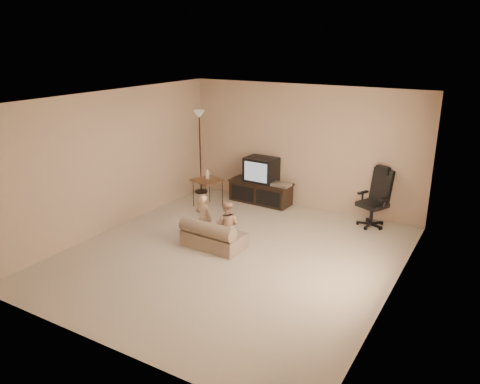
# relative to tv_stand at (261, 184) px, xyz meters

# --- Properties ---
(floor) EXTENTS (5.50, 5.50, 0.00)m
(floor) POSITION_rel_tv_stand_xyz_m (0.80, -2.49, -0.41)
(floor) COLOR #BFB098
(floor) RESTS_ON ground
(room_shell) EXTENTS (5.50, 5.50, 5.50)m
(room_shell) POSITION_rel_tv_stand_xyz_m (0.80, -2.49, 1.11)
(room_shell) COLOR silver
(room_shell) RESTS_ON floor
(tv_stand) EXTENTS (1.39, 0.57, 0.98)m
(tv_stand) POSITION_rel_tv_stand_xyz_m (0.00, 0.00, 0.00)
(tv_stand) COLOR black
(tv_stand) RESTS_ON floor
(office_chair) EXTENTS (0.69, 0.70, 1.13)m
(office_chair) POSITION_rel_tv_stand_xyz_m (2.43, -0.08, -0.00)
(office_chair) COLOR black
(office_chair) RESTS_ON floor
(side_table) EXTENTS (0.67, 0.67, 0.80)m
(side_table) POSITION_rel_tv_stand_xyz_m (-0.82, -0.79, 0.16)
(side_table) COLOR brown
(side_table) RESTS_ON floor
(floor_lamp) EXTENTS (0.29, 0.29, 1.86)m
(floor_lamp) POSITION_rel_tv_stand_xyz_m (-1.50, -0.07, 0.95)
(floor_lamp) COLOR black
(floor_lamp) RESTS_ON floor
(child_sofa) EXTENTS (1.05, 0.63, 0.50)m
(child_sofa) POSITION_rel_tv_stand_xyz_m (0.36, -2.42, -0.20)
(child_sofa) COLOR tan
(child_sofa) RESTS_ON floor
(toddler_left) EXTENTS (0.31, 0.23, 0.86)m
(toddler_left) POSITION_rel_tv_stand_xyz_m (0.11, -2.29, 0.02)
(toddler_left) COLOR tan
(toddler_left) RESTS_ON floor
(toddler_right) EXTENTS (0.44, 0.30, 0.83)m
(toddler_right) POSITION_rel_tv_stand_xyz_m (0.60, -2.32, 0.01)
(toddler_right) COLOR tan
(toddler_right) RESTS_ON floor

